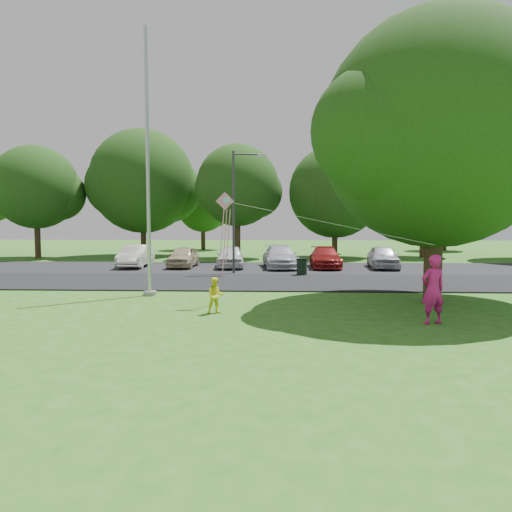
{
  "coord_description": "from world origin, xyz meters",
  "views": [
    {
      "loc": [
        1.26,
        -12.1,
        2.79
      ],
      "look_at": [
        0.61,
        4.0,
        1.6
      ],
      "focal_mm": 32.0,
      "sensor_mm": 36.0,
      "label": 1
    }
  ],
  "objects_px": {
    "flagpole": "(148,186)",
    "trash_can": "(302,267)",
    "woman": "(433,289)",
    "child_yellow": "(216,296)",
    "street_lamp": "(238,201)",
    "kite": "(229,215)",
    "big_tree": "(434,136)"
  },
  "relations": [
    {
      "from": "flagpole",
      "to": "trash_can",
      "type": "distance_m",
      "value": 9.83
    },
    {
      "from": "woman",
      "to": "child_yellow",
      "type": "bearing_deg",
      "value": -27.19
    },
    {
      "from": "street_lamp",
      "to": "trash_can",
      "type": "bearing_deg",
      "value": -19.92
    },
    {
      "from": "flagpole",
      "to": "kite",
      "type": "relative_size",
      "value": 1.59
    },
    {
      "from": "street_lamp",
      "to": "kite",
      "type": "distance_m",
      "value": 9.38
    },
    {
      "from": "child_yellow",
      "to": "kite",
      "type": "distance_m",
      "value": 2.87
    },
    {
      "from": "flagpole",
      "to": "child_yellow",
      "type": "bearing_deg",
      "value": -48.78
    },
    {
      "from": "trash_can",
      "to": "woman",
      "type": "xyz_separation_m",
      "value": [
        2.91,
        -11.23,
        0.5
      ]
    },
    {
      "from": "woman",
      "to": "child_yellow",
      "type": "height_order",
      "value": "woman"
    },
    {
      "from": "woman",
      "to": "child_yellow",
      "type": "relative_size",
      "value": 1.72
    },
    {
      "from": "child_yellow",
      "to": "big_tree",
      "type": "bearing_deg",
      "value": -0.57
    },
    {
      "from": "kite",
      "to": "child_yellow",
      "type": "bearing_deg",
      "value": -110.25
    },
    {
      "from": "big_tree",
      "to": "kite",
      "type": "distance_m",
      "value": 7.48
    },
    {
      "from": "woman",
      "to": "kite",
      "type": "height_order",
      "value": "kite"
    },
    {
      "from": "child_yellow",
      "to": "kite",
      "type": "height_order",
      "value": "kite"
    },
    {
      "from": "flagpole",
      "to": "kite",
      "type": "height_order",
      "value": "flagpole"
    },
    {
      "from": "flagpole",
      "to": "kite",
      "type": "xyz_separation_m",
      "value": [
        3.25,
        -1.99,
        -1.12
      ]
    },
    {
      "from": "big_tree",
      "to": "woman",
      "type": "height_order",
      "value": "big_tree"
    },
    {
      "from": "trash_can",
      "to": "street_lamp",
      "type": "bearing_deg",
      "value": 168.73
    },
    {
      "from": "woman",
      "to": "big_tree",
      "type": "bearing_deg",
      "value": -123.91
    },
    {
      "from": "trash_can",
      "to": "big_tree",
      "type": "height_order",
      "value": "big_tree"
    },
    {
      "from": "street_lamp",
      "to": "big_tree",
      "type": "bearing_deg",
      "value": -57.7
    },
    {
      "from": "trash_can",
      "to": "child_yellow",
      "type": "height_order",
      "value": "child_yellow"
    },
    {
      "from": "flagpole",
      "to": "woman",
      "type": "xyz_separation_m",
      "value": [
        9.1,
        -4.56,
        -3.21
      ]
    },
    {
      "from": "flagpole",
      "to": "trash_can",
      "type": "height_order",
      "value": "flagpole"
    },
    {
      "from": "woman",
      "to": "kite",
      "type": "xyz_separation_m",
      "value": [
        -5.85,
        2.57,
        2.09
      ]
    },
    {
      "from": "flagpole",
      "to": "woman",
      "type": "bearing_deg",
      "value": -26.59
    },
    {
      "from": "kite",
      "to": "woman",
      "type": "bearing_deg",
      "value": -32.76
    },
    {
      "from": "street_lamp",
      "to": "child_yellow",
      "type": "distance_m",
      "value": 11.26
    },
    {
      "from": "big_tree",
      "to": "child_yellow",
      "type": "bearing_deg",
      "value": -162.64
    },
    {
      "from": "woman",
      "to": "kite",
      "type": "bearing_deg",
      "value": -40.15
    },
    {
      "from": "street_lamp",
      "to": "child_yellow",
      "type": "xyz_separation_m",
      "value": [
        0.15,
        -10.73,
        -3.39
      ]
    }
  ]
}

